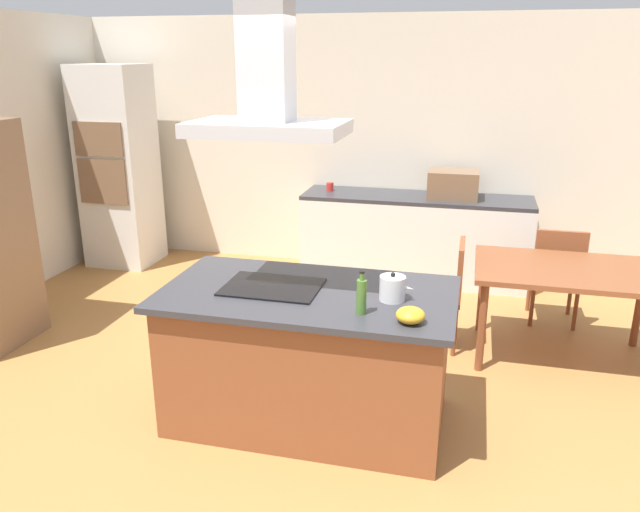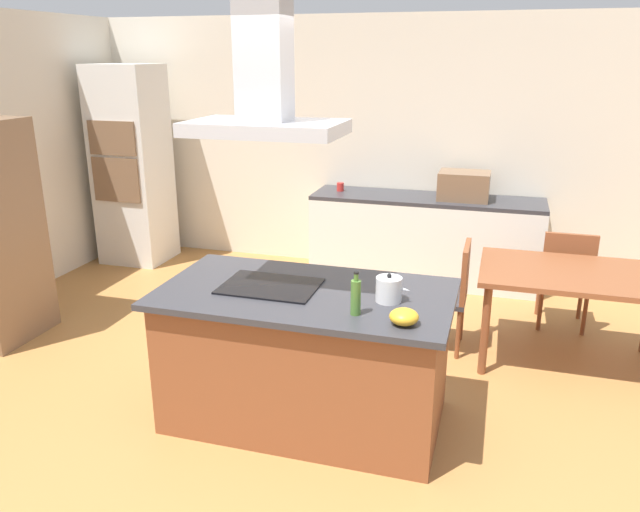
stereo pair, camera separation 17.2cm
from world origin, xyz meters
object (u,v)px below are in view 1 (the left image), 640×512
(wall_oven_stack, at_px, (118,167))
(dining_table, at_px, (569,278))
(coffee_mug_red, at_px, (330,187))
(chair_at_left_end, at_px, (446,287))
(range_hood, at_px, (267,90))
(tea_kettle, at_px, (393,288))
(countertop_microwave, at_px, (453,184))
(chair_facing_back_wall, at_px, (557,270))
(cooktop, at_px, (272,287))
(mixing_bowl, at_px, (410,315))
(olive_oil_bottle, at_px, (361,296))

(wall_oven_stack, bearing_deg, dining_table, -16.12)
(coffee_mug_red, distance_m, dining_table, 2.77)
(wall_oven_stack, relative_size, chair_at_left_end, 2.47)
(chair_at_left_end, height_order, range_hood, range_hood)
(tea_kettle, distance_m, countertop_microwave, 2.91)
(coffee_mug_red, bearing_deg, chair_facing_back_wall, -22.52)
(cooktop, relative_size, range_hood, 0.67)
(coffee_mug_red, xyz_separation_m, wall_oven_stack, (-2.36, -0.27, 0.16))
(dining_table, relative_size, chair_at_left_end, 1.57)
(chair_facing_back_wall, relative_size, chair_at_left_end, 1.00)
(countertop_microwave, distance_m, wall_oven_stack, 3.66)
(coffee_mug_red, xyz_separation_m, chair_facing_back_wall, (2.25, -0.93, -0.44))
(tea_kettle, height_order, mixing_bowl, tea_kettle)
(olive_oil_bottle, xyz_separation_m, wall_oven_stack, (-3.28, 2.91, 0.09))
(cooktop, bearing_deg, range_hood, 0.00)
(wall_oven_stack, height_order, chair_facing_back_wall, wall_oven_stack)
(countertop_microwave, bearing_deg, chair_facing_back_wall, -43.23)
(olive_oil_bottle, relative_size, countertop_microwave, 0.51)
(mixing_bowl, xyz_separation_m, dining_table, (1.04, 1.64, -0.28))
(cooktop, xyz_separation_m, coffee_mug_red, (-0.31, 2.91, 0.04))
(olive_oil_bottle, bearing_deg, mixing_bowl, -11.29)
(tea_kettle, distance_m, wall_oven_stack, 4.34)
(coffee_mug_red, relative_size, chair_facing_back_wall, 0.10)
(dining_table, bearing_deg, tea_kettle, -131.55)
(coffee_mug_red, relative_size, wall_oven_stack, 0.04)
(tea_kettle, xyz_separation_m, chair_at_left_end, (0.27, 1.33, -0.47))
(coffee_mug_red, relative_size, chair_at_left_end, 0.10)
(mixing_bowl, height_order, range_hood, range_hood)
(tea_kettle, relative_size, chair_facing_back_wall, 0.23)
(wall_oven_stack, bearing_deg, chair_at_left_end, -19.82)
(cooktop, height_order, mixing_bowl, mixing_bowl)
(olive_oil_bottle, xyz_separation_m, chair_facing_back_wall, (1.33, 2.25, -0.50))
(mixing_bowl, relative_size, range_hood, 0.18)
(olive_oil_bottle, distance_m, countertop_microwave, 3.17)
(wall_oven_stack, distance_m, dining_table, 4.82)
(wall_oven_stack, xyz_separation_m, dining_table, (4.61, -1.33, -0.43))
(coffee_mug_red, xyz_separation_m, chair_at_left_end, (1.34, -1.60, -0.44))
(wall_oven_stack, bearing_deg, chair_facing_back_wall, -8.23)
(tea_kettle, distance_m, olive_oil_bottle, 0.29)
(cooktop, relative_size, dining_table, 0.43)
(chair_at_left_end, bearing_deg, countertop_microwave, 91.56)
(mixing_bowl, bearing_deg, range_hood, 160.22)
(olive_oil_bottle, height_order, coffee_mug_red, olive_oil_bottle)
(olive_oil_bottle, bearing_deg, chair_at_left_end, 75.43)
(olive_oil_bottle, distance_m, dining_table, 2.09)
(cooktop, relative_size, chair_facing_back_wall, 0.67)
(countertop_microwave, xyz_separation_m, dining_table, (0.96, -1.57, -0.37))
(coffee_mug_red, distance_m, wall_oven_stack, 2.38)
(olive_oil_bottle, relative_size, dining_table, 0.18)
(cooktop, distance_m, mixing_bowl, 0.96)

